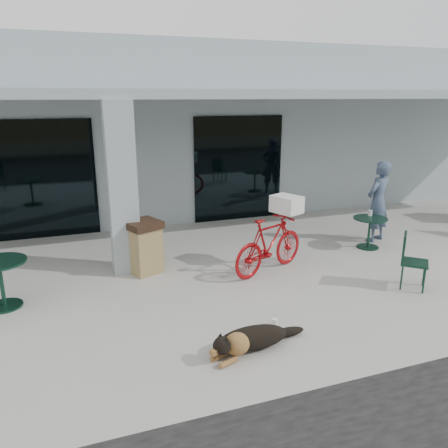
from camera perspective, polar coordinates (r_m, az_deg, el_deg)
name	(u,v)px	position (r m, az deg, el deg)	size (l,w,h in m)	color
ground	(246,311)	(6.84, 2.92, -11.29)	(80.00, 80.00, 0.00)	#A9A79F
building	(145,127)	(14.32, -10.26, 12.41)	(22.00, 7.00, 4.50)	#9CAAB1
storefront_glass_left	(31,181)	(10.77, -23.85, 5.21)	(2.80, 0.06, 2.70)	black
storefront_glass_right	(238,169)	(11.50, 1.90, 7.23)	(2.40, 0.06, 2.70)	black
column	(122,189)	(8.10, -13.16, 4.44)	(0.50, 0.50, 3.12)	#9CAAB1
overhang	(183,94)	(9.49, -5.41, 16.51)	(22.00, 2.80, 0.18)	#9CAAB1
bicycle	(270,244)	(8.13, 5.97, -2.68)	(0.50, 1.78, 1.07)	#9B0C10
laundry_basket	(287,204)	(8.27, 8.18, 2.57)	(0.54, 0.40, 0.32)	white
dog	(253,337)	(5.84, 3.81, -14.47)	(1.09, 0.36, 0.36)	black
cup_near_dog	(275,322)	(6.46, 6.64, -12.63)	(0.09, 0.09, 0.11)	white
cafe_table_near	(2,284)	(7.62, -27.04, -7.02)	(0.82, 0.82, 0.77)	#123526
cafe_table_far	(369,233)	(9.94, 18.41, -1.10)	(0.72, 0.72, 0.67)	#123526
cafe_chair_far_a	(415,262)	(8.10, 23.64, -4.55)	(0.43, 0.47, 0.95)	#123526
person	(378,202)	(10.34, 19.47, 2.76)	(0.66, 0.44, 1.82)	#40526C
cup_on_table	(370,213)	(10.00, 18.54, 1.37)	(0.09, 0.09, 0.12)	white
trash_receptacle	(144,247)	(8.21, -10.42, -2.96)	(0.58, 0.58, 0.99)	olive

